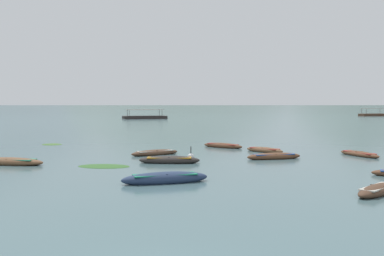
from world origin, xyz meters
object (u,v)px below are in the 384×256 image
(rowboat_9, at_px, (223,146))
(rowboat_10, at_px, (169,160))
(rowboat_7, at_px, (165,178))
(rowboat_11, at_px, (359,154))
(mooring_buoy, at_px, (191,157))
(rowboat_2, at_px, (274,156))
(ferry_2, at_px, (373,115))
(rowboat_1, at_px, (378,190))
(rowboat_4, at_px, (264,150))
(rowboat_8, at_px, (10,162))
(ferry_0, at_px, (145,117))
(rowboat_3, at_px, (155,153))

(rowboat_9, height_order, rowboat_10, rowboat_10)
(rowboat_7, distance_m, rowboat_11, 17.39)
(rowboat_7, xyz_separation_m, mooring_buoy, (1.33, 9.50, -0.10))
(rowboat_2, xyz_separation_m, rowboat_10, (-7.13, -2.04, 0.01))
(rowboat_7, relative_size, ferry_2, 0.48)
(rowboat_1, relative_size, rowboat_4, 0.96)
(rowboat_4, height_order, rowboat_11, rowboat_4)
(rowboat_7, distance_m, rowboat_9, 17.55)
(rowboat_1, relative_size, rowboat_2, 0.75)
(rowboat_1, xyz_separation_m, rowboat_9, (-4.98, 19.76, 0.01))
(rowboat_1, relative_size, rowboat_8, 0.66)
(rowboat_11, height_order, ferry_0, ferry_0)
(rowboat_8, height_order, rowboat_10, rowboat_10)
(rowboat_2, bearing_deg, rowboat_11, 14.21)
(rowboat_2, xyz_separation_m, mooring_buoy, (-5.73, 0.38, -0.06))
(rowboat_9, height_order, rowboat_11, rowboat_9)
(rowboat_9, distance_m, mooring_buoy, 8.06)
(rowboat_2, height_order, rowboat_8, rowboat_8)
(rowboat_1, distance_m, rowboat_7, 9.54)
(rowboat_3, xyz_separation_m, rowboat_9, (5.50, 5.44, 0.01))
(rowboat_4, bearing_deg, mooring_buoy, -145.71)
(rowboat_8, distance_m, ferry_2, 127.05)
(rowboat_7, bearing_deg, rowboat_4, 61.99)
(ferry_2, bearing_deg, rowboat_4, -116.96)
(rowboat_1, height_order, ferry_0, ferry_0)
(rowboat_4, height_order, rowboat_7, rowboat_7)
(rowboat_2, bearing_deg, rowboat_1, -80.00)
(mooring_buoy, bearing_deg, rowboat_7, -97.97)
(rowboat_3, distance_m, mooring_buoy, 3.39)
(rowboat_3, distance_m, ferry_0, 78.59)
(rowboat_9, xyz_separation_m, rowboat_10, (-4.24, -9.96, 0.02))
(rowboat_8, bearing_deg, rowboat_4, 22.17)
(rowboat_1, xyz_separation_m, ferry_2, (49.00, 116.42, 0.29))
(rowboat_11, distance_m, ferry_0, 82.30)
(rowboat_1, height_order, rowboat_4, rowboat_1)
(rowboat_7, bearing_deg, ferry_2, 62.92)
(rowboat_2, height_order, rowboat_10, rowboat_10)
(rowboat_11, xyz_separation_m, ferry_2, (44.51, 102.92, 0.31))
(rowboat_8, height_order, mooring_buoy, mooring_buoy)
(rowboat_10, bearing_deg, mooring_buoy, 59.88)
(rowboat_2, xyz_separation_m, rowboat_3, (-8.39, 2.48, -0.02))
(rowboat_8, bearing_deg, rowboat_10, 3.47)
(rowboat_7, bearing_deg, rowboat_11, 38.36)
(rowboat_8, xyz_separation_m, ferry_0, (0.49, 83.28, 0.27))
(rowboat_1, distance_m, rowboat_2, 12.02)
(ferry_0, bearing_deg, rowboat_11, -73.65)
(rowboat_8, bearing_deg, rowboat_9, 36.67)
(rowboat_4, xyz_separation_m, mooring_buoy, (-5.84, -3.99, -0.05))
(rowboat_3, relative_size, rowboat_9, 1.04)
(rowboat_3, bearing_deg, rowboat_1, -53.81)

